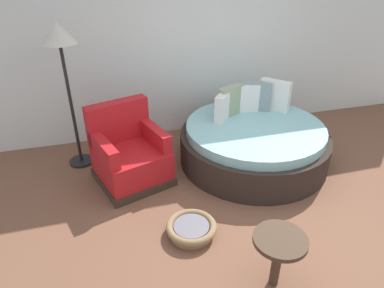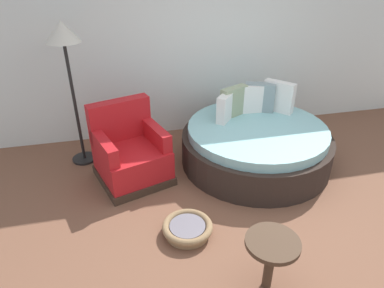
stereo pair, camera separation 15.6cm
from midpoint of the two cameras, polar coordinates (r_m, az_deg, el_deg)
name	(u,v)px [view 2 (the right image)]	position (r m, az deg, el deg)	size (l,w,h in m)	color
ground_plane	(259,222)	(3.84, 12.12, -12.44)	(8.00, 8.00, 0.02)	brown
back_wall	(205,28)	(5.16, 3.06, 18.45)	(8.00, 0.12, 3.05)	silver
round_daybed	(255,143)	(4.65, 11.35, 0.17)	(1.94, 1.94, 0.95)	#2D231E
red_armchair	(130,154)	(4.27, -9.09, -1.66)	(1.00, 1.00, 0.94)	#38281E
pet_basket	(187,228)	(3.57, 0.54, -13.72)	(0.51, 0.51, 0.13)	#8E704C
side_table	(272,250)	(2.97, 14.52, -16.49)	(0.44, 0.44, 0.52)	#473323
floor_lamp	(65,46)	(4.36, -19.25, 14.92)	(0.40, 0.40, 1.82)	black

